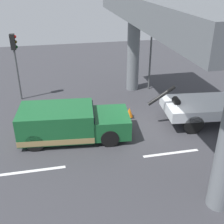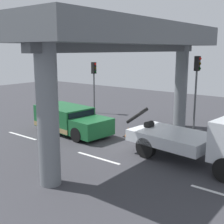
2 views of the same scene
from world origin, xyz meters
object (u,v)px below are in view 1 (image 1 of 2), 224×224
Objects in this scene: towed_van_green at (69,123)px; traffic_cone_orange at (129,113)px; traffic_light_near at (15,53)px; traffic_light_far at (152,39)px.

traffic_cone_orange is (3.41, 1.47, -0.51)m from towed_van_green.
traffic_light_far reaches higher than traffic_light_near.
traffic_light_near is at bearing 180.00° from traffic_light_far.
towed_van_green is at bearing -137.81° from traffic_light_far.
traffic_light_far is 5.51m from traffic_cone_orange.
towed_van_green is at bearing -156.69° from traffic_cone_orange.
traffic_light_near is 7.23× the size of traffic_cone_orange.
traffic_light_far is at bearing 42.19° from towed_van_green.
towed_van_green is 3.74m from traffic_cone_orange.
traffic_light_far is at bearing 57.53° from traffic_cone_orange.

